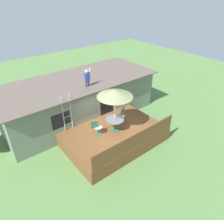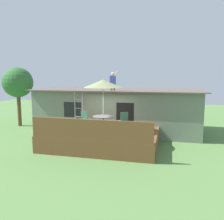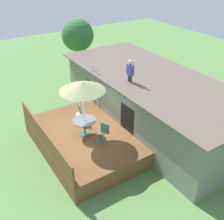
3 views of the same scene
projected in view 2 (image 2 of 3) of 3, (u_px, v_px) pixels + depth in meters
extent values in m
plane|color=#567F42|center=(103.00, 146.00, 12.10)|extent=(40.00, 40.00, 0.00)
cube|color=slate|center=(118.00, 110.00, 15.37)|extent=(10.00, 4.00, 2.63)
cube|color=#66564C|center=(118.00, 90.00, 15.18)|extent=(10.50, 4.50, 0.06)
cube|color=black|center=(73.00, 110.00, 13.97)|extent=(1.10, 0.03, 0.90)
cube|color=black|center=(125.00, 120.00, 13.29)|extent=(1.00, 0.03, 2.00)
cube|color=brown|center=(103.00, 138.00, 12.04)|extent=(5.50, 3.96, 0.80)
cube|color=brown|center=(90.00, 130.00, 10.06)|extent=(5.40, 0.08, 0.90)
cylinder|color=#33664C|center=(103.00, 131.00, 11.83)|extent=(0.48, 0.48, 0.03)
cylinder|color=#33664C|center=(103.00, 124.00, 11.78)|extent=(0.07, 0.07, 0.71)
cylinder|color=#4C4C51|center=(103.00, 116.00, 11.73)|extent=(1.04, 1.04, 0.03)
cylinder|color=silver|center=(103.00, 107.00, 11.67)|extent=(0.04, 0.04, 2.40)
cone|color=#8C9360|center=(103.00, 84.00, 11.50)|extent=(1.90, 1.90, 0.38)
cylinder|color=silver|center=(75.00, 104.00, 13.86)|extent=(0.04, 0.04, 2.20)
cylinder|color=silver|center=(83.00, 104.00, 13.75)|extent=(0.04, 0.04, 2.20)
cylinder|color=silver|center=(79.00, 117.00, 13.91)|extent=(0.48, 0.03, 0.03)
cylinder|color=silver|center=(79.00, 108.00, 13.84)|extent=(0.48, 0.03, 0.03)
cylinder|color=silver|center=(79.00, 100.00, 13.77)|extent=(0.48, 0.03, 0.03)
cylinder|color=silver|center=(78.00, 91.00, 13.70)|extent=(0.48, 0.03, 0.03)
cylinder|color=#33384C|center=(111.00, 87.00, 13.96)|extent=(0.10, 0.10, 0.34)
cylinder|color=#33384C|center=(114.00, 87.00, 13.93)|extent=(0.10, 0.10, 0.34)
cube|color=#384799|center=(113.00, 80.00, 13.89)|extent=(0.32, 0.20, 0.50)
sphere|color=beige|center=(113.00, 74.00, 13.83)|extent=(0.20, 0.20, 0.20)
cylinder|color=beige|center=(116.00, 75.00, 13.80)|extent=(0.26, 0.08, 0.44)
cylinder|color=#33664C|center=(87.00, 129.00, 12.33)|extent=(0.40, 0.40, 0.02)
cylinder|color=#33664C|center=(87.00, 124.00, 12.30)|extent=(0.06, 0.06, 0.44)
cylinder|color=#A59E8C|center=(87.00, 120.00, 12.26)|extent=(0.44, 0.44, 0.04)
cube|color=#33664C|center=(84.00, 115.00, 12.33)|extent=(0.39, 0.15, 0.44)
cylinder|color=#33664C|center=(120.00, 130.00, 11.99)|extent=(0.40, 0.40, 0.02)
cylinder|color=#33664C|center=(120.00, 126.00, 11.96)|extent=(0.06, 0.06, 0.44)
cylinder|color=#A59E8C|center=(120.00, 121.00, 11.93)|extent=(0.44, 0.44, 0.04)
cube|color=#33664C|center=(124.00, 116.00, 11.93)|extent=(0.38, 0.20, 0.44)
cylinder|color=brown|center=(19.00, 107.00, 16.74)|extent=(0.25, 0.25, 2.66)
sphere|color=#2D662D|center=(18.00, 82.00, 16.49)|extent=(2.09, 2.09, 2.09)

